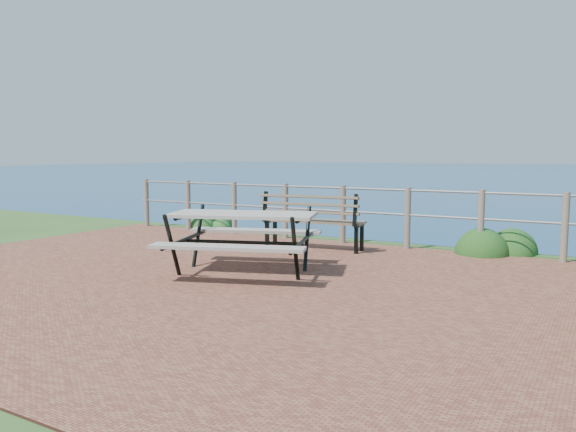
# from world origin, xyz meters

# --- Properties ---
(ground) EXTENTS (10.00, 7.00, 0.12)m
(ground) POSITION_xyz_m (0.00, 0.00, 0.00)
(ground) COLOR brown
(ground) RESTS_ON ground
(safety_railing) EXTENTS (9.40, 0.10, 1.00)m
(safety_railing) POSITION_xyz_m (0.00, 3.35, 0.57)
(safety_railing) COLOR #6B5B4C
(safety_railing) RESTS_ON ground
(picnic_table) EXTENTS (2.00, 1.53, 0.78)m
(picnic_table) POSITION_xyz_m (-0.08, 0.45, 0.50)
(picnic_table) COLOR gray
(picnic_table) RESTS_ON ground
(park_bench) EXTENTS (1.69, 0.60, 0.93)m
(park_bench) POSITION_xyz_m (-0.15, 2.55, 0.61)
(park_bench) COLOR brown
(park_bench) RESTS_ON ground
(shrub_lip_west) EXTENTS (0.81, 0.81, 0.57)m
(shrub_lip_west) POSITION_xyz_m (-3.19, 3.95, 0.00)
(shrub_lip_west) COLOR #255720
(shrub_lip_west) RESTS_ON ground
(shrub_lip_east) EXTENTS (0.82, 0.82, 0.58)m
(shrub_lip_east) POSITION_xyz_m (2.48, 3.72, 0.00)
(shrub_lip_east) COLOR #154617
(shrub_lip_east) RESTS_ON ground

